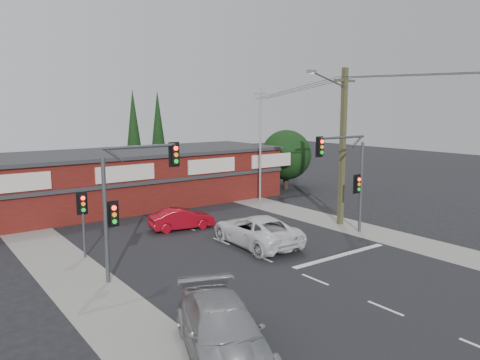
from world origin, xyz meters
TOP-DOWN VIEW (x-y plane):
  - ground at (0.00, 0.00)m, footprint 120.00×120.00m
  - road_strip at (0.00, 5.00)m, footprint 14.00×70.00m
  - verge_left at (-8.50, 5.00)m, footprint 3.00×70.00m
  - verge_right at (8.50, 5.00)m, footprint 3.00×70.00m
  - stop_line at (3.50, -1.50)m, footprint 6.50×0.35m
  - white_suv at (1.19, 2.62)m, footprint 3.12×6.13m
  - silver_suv at (-6.93, -6.06)m, footprint 4.26×6.23m
  - red_sedan at (-0.47, 7.98)m, footprint 4.20×2.05m
  - lane_dashes at (0.00, 0.58)m, footprint 0.12×38.75m
  - shop_building at (-0.99, 16.99)m, footprint 27.30×8.40m
  - tree_cluster at (14.69, 15.44)m, footprint 5.90×5.10m
  - conifer_near at (3.50, 24.00)m, footprint 1.80×1.80m
  - conifer_far at (7.00, 26.00)m, footprint 1.80×1.80m
  - traffic_mast_left at (-6.43, 2.00)m, footprint 3.77×0.27m
  - traffic_mast_right at (6.86, 1.00)m, footprint 3.96×0.27m
  - pedestal_signal at (-7.20, 6.01)m, footprint 0.55×0.27m
  - utility_pole at (8.36, 2.99)m, footprint 4.38×0.59m
  - steel_pole at (9.00, 12.00)m, footprint 1.20×0.16m
  - power_lines at (8.47, -2.47)m, footprint 2.01×29.00m

SIDE VIEW (x-z plane):
  - ground at x=0.00m, z-range 0.00..0.00m
  - road_strip at x=0.00m, z-range 0.00..0.01m
  - verge_left at x=-8.50m, z-range 0.00..0.02m
  - verge_right at x=8.50m, z-range 0.00..0.02m
  - lane_dashes at x=0.00m, z-range 0.01..0.02m
  - stop_line at x=3.50m, z-range 0.01..0.02m
  - red_sedan at x=-0.47m, z-range 0.00..1.32m
  - white_suv at x=1.19m, z-range 0.00..1.66m
  - silver_suv at x=-6.93m, z-range 0.00..1.67m
  - shop_building at x=-0.99m, z-range 0.02..4.25m
  - pedestal_signal at x=-7.20m, z-range 0.72..4.09m
  - tree_cluster at x=14.69m, z-range 0.15..5.65m
  - traffic_mast_left at x=-6.43m, z-range 0.94..6.92m
  - traffic_mast_right at x=6.86m, z-range 0.96..6.93m
  - steel_pole at x=9.00m, z-range 0.20..9.20m
  - utility_pole at x=8.36m, z-range 0.40..10.40m
  - conifer_near at x=3.50m, z-range 0.85..10.10m
  - conifer_far at x=7.00m, z-range 0.85..10.10m
  - power_lines at x=8.47m, z-range 8.43..9.65m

